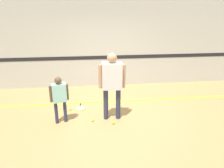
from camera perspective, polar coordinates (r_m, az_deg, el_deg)
name	(u,v)px	position (r m, az deg, el deg)	size (l,w,h in m)	color
ground_plane	(113,116)	(5.75, 0.16, -8.33)	(16.00, 16.00, 0.00)	tan
wall_back	(105,41)	(7.50, -1.92, 11.29)	(16.00, 0.07, 3.20)	beige
floor_stripe	(109,102)	(6.54, -0.72, -4.64)	(14.40, 0.10, 0.01)	yellow
person_instructor	(112,79)	(5.22, 0.00, 1.20)	(0.64, 0.28, 1.70)	#2D334C
person_student_left	(59,95)	(5.30, -13.61, -2.85)	(0.43, 0.26, 1.17)	#2D334C
racket_spare_on_floor	(80,108)	(6.20, -8.25, -6.23)	(0.29, 0.47, 0.03)	#C6D838
tennis_ball_near_instructor	(113,123)	(5.38, 0.35, -10.11)	(0.07, 0.07, 0.07)	#CCE038
tennis_ball_by_spare_racket	(70,109)	(6.14, -10.83, -6.44)	(0.07, 0.07, 0.07)	#CCE038
tennis_ball_stray_left	(93,120)	(5.50, -5.10, -9.45)	(0.07, 0.07, 0.07)	#CCE038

